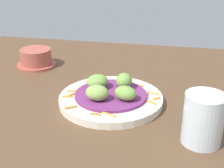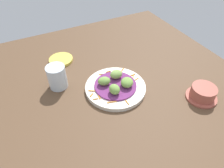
# 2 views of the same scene
# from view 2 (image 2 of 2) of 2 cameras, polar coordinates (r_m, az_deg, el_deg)

# --- Properties ---
(table_surface) EXTENTS (1.10, 1.10, 0.02)m
(table_surface) POSITION_cam_2_polar(r_m,az_deg,el_deg) (0.90, 0.77, 0.60)
(table_surface) COLOR brown
(table_surface) RESTS_ON ground
(main_plate) EXTENTS (0.25, 0.25, 0.02)m
(main_plate) POSITION_cam_2_polar(r_m,az_deg,el_deg) (0.85, 0.95, -0.99)
(main_plate) COLOR silver
(main_plate) RESTS_ON table_surface
(cabbage_bed) EXTENTS (0.17, 0.17, 0.01)m
(cabbage_bed) POSITION_cam_2_polar(r_m,az_deg,el_deg) (0.84, 0.96, -0.39)
(cabbage_bed) COLOR #702D6B
(cabbage_bed) RESTS_ON main_plate
(carrot_garnish) EXTENTS (0.21, 0.23, 0.00)m
(carrot_garnish) POSITION_cam_2_polar(r_m,az_deg,el_deg) (0.84, 0.50, -0.27)
(carrot_garnish) COLOR orange
(carrot_garnish) RESTS_ON main_plate
(guac_scoop_left) EXTENTS (0.07, 0.07, 0.03)m
(guac_scoop_left) POSITION_cam_2_polar(r_m,az_deg,el_deg) (0.83, 4.17, 0.45)
(guac_scoop_left) COLOR #759E47
(guac_scoop_left) RESTS_ON cabbage_bed
(guac_scoop_center) EXTENTS (0.04, 0.05, 0.04)m
(guac_scoop_center) POSITION_cam_2_polar(r_m,az_deg,el_deg) (0.86, 1.24, 2.73)
(guac_scoop_center) COLOR #84A851
(guac_scoop_center) RESTS_ON cabbage_bed
(guac_scoop_right) EXTENTS (0.05, 0.06, 0.03)m
(guac_scoop_right) POSITION_cam_2_polar(r_m,az_deg,el_deg) (0.83, -2.20, 0.82)
(guac_scoop_right) COLOR #759E47
(guac_scoop_right) RESTS_ON cabbage_bed
(guac_scoop_back) EXTENTS (0.05, 0.04, 0.04)m
(guac_scoop_back) POSITION_cam_2_polar(r_m,az_deg,el_deg) (0.79, 0.69, -1.48)
(guac_scoop_back) COLOR #759E47
(guac_scoop_back) RESTS_ON cabbage_bed
(side_plate_small) EXTENTS (0.11, 0.11, 0.01)m
(side_plate_small) POSITION_cam_2_polar(r_m,az_deg,el_deg) (1.03, -13.96, 6.55)
(side_plate_small) COLOR #E0CC4C
(side_plate_small) RESTS_ON table_surface
(terracotta_bowl) EXTENTS (0.12, 0.12, 0.05)m
(terracotta_bowl) POSITION_cam_2_polar(r_m,az_deg,el_deg) (0.88, 23.84, -2.34)
(terracotta_bowl) COLOR #A85142
(terracotta_bowl) RESTS_ON table_surface
(water_glass) EXTENTS (0.08, 0.08, 0.10)m
(water_glass) POSITION_cam_2_polar(r_m,az_deg,el_deg) (0.86, -14.99, 1.92)
(water_glass) COLOR silver
(water_glass) RESTS_ON table_surface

